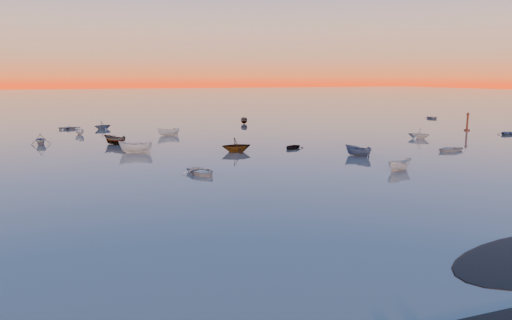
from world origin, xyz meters
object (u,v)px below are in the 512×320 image
boat_near_left (201,174)px  channel_marker (467,123)px  boat_near_right (419,139)px  boat_near_center (399,170)px

boat_near_left → channel_marker: size_ratio=1.17×
boat_near_right → boat_near_left: bearing=-14.2°
boat_near_left → channel_marker: 59.41m
boat_near_left → channel_marker: (55.07, 22.25, 1.37)m
boat_near_left → boat_near_right: boat_near_right is taller
boat_near_center → boat_near_right: boat_near_center is taller
boat_near_left → boat_near_right: 42.21m
boat_near_center → channel_marker: (35.40, 27.52, 1.37)m
boat_near_center → boat_near_right: (19.50, 21.02, 0.00)m
boat_near_right → channel_marker: 17.24m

